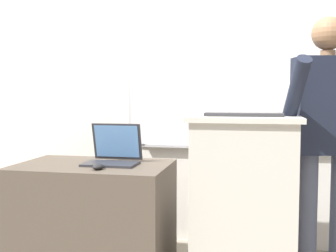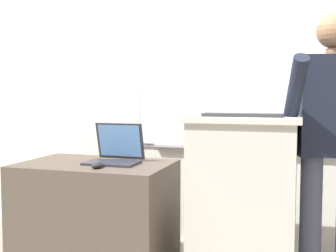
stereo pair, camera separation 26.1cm
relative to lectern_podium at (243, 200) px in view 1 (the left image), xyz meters
name	(u,v)px [view 1 (the left image)]	position (x,y,z in m)	size (l,w,h in m)	color
back_wall	(217,67)	(-0.24, 0.74, 0.86)	(6.40, 0.17, 2.77)	silver
lectern_podium	(243,200)	(0.00, 0.00, 0.00)	(0.66, 0.52, 1.04)	#BCB7AD
side_desk	(94,220)	(-0.95, -0.06, -0.16)	(0.97, 0.63, 0.72)	#4C4238
person_presenter	(326,130)	(0.50, 0.19, 0.42)	(0.56, 0.59, 1.64)	#474C60
laptop	(114,152)	(-0.82, -0.01, 0.28)	(0.33, 0.27, 0.26)	#28282D
wireless_keyboard	(243,115)	(0.00, -0.06, 0.53)	(0.45, 0.12, 0.02)	#2D2D30
computer_mouse_by_laptop	(98,167)	(-0.84, -0.24, 0.22)	(0.06, 0.10, 0.03)	black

